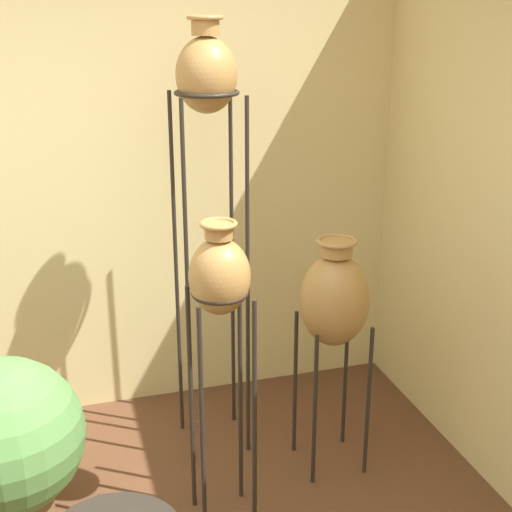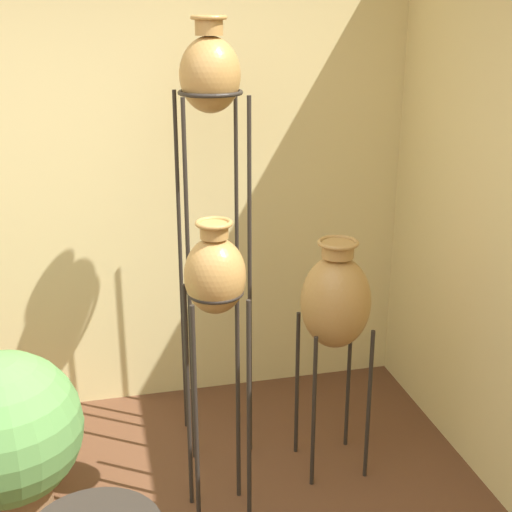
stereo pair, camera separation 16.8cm
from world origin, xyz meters
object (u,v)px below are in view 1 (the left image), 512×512
object	(u,v)px
vase_stand_tall	(207,93)
potted_plant	(5,443)
vase_stand_short	(334,301)
vase_stand_medium	(220,285)

from	to	relation	value
vase_stand_tall	potted_plant	xyz separation A→B (m)	(-1.01, -0.43, -1.38)
vase_stand_tall	vase_stand_short	size ratio (longest dim) A/B	1.81
vase_stand_tall	potted_plant	bearing A→B (deg)	-156.82
vase_stand_medium	vase_stand_tall	bearing A→B (deg)	80.54
vase_stand_tall	vase_stand_medium	xyz separation A→B (m)	(-0.10, -0.61, -0.69)
vase_stand_medium	vase_stand_short	xyz separation A→B (m)	(0.61, 0.25, -0.25)
vase_stand_tall	vase_stand_short	distance (m)	1.13
vase_stand_short	vase_stand_tall	bearing A→B (deg)	144.91
vase_stand_medium	vase_stand_short	size ratio (longest dim) A/B	1.17
vase_stand_tall	vase_stand_medium	world-z (taller)	vase_stand_tall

